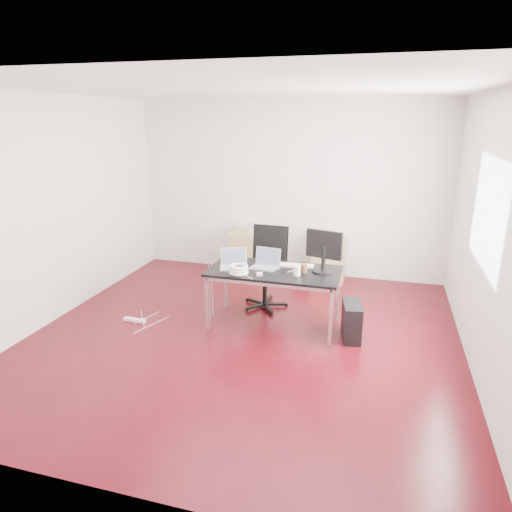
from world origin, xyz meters
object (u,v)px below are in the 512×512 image
(desk, at_px, (274,274))
(filing_cabinet_right, at_px, (329,260))
(office_chair, at_px, (267,263))
(filing_cabinet_left, at_px, (246,253))
(pc_tower, at_px, (351,321))

(desk, distance_m, filing_cabinet_right, 1.89)
(office_chair, height_order, filing_cabinet_left, office_chair)
(filing_cabinet_left, relative_size, filing_cabinet_right, 1.00)
(desk, relative_size, office_chair, 1.48)
(desk, xyz_separation_m, filing_cabinet_left, (-0.92, 1.80, -0.33))
(filing_cabinet_right, distance_m, pc_tower, 1.98)
(filing_cabinet_left, bearing_deg, desk, -62.90)
(desk, height_order, office_chair, office_chair)
(office_chair, distance_m, pc_tower, 1.45)
(desk, xyz_separation_m, office_chair, (-0.24, 0.59, -0.07))
(filing_cabinet_left, relative_size, pc_tower, 1.56)
(office_chair, relative_size, filing_cabinet_left, 1.54)
(office_chair, bearing_deg, filing_cabinet_left, 122.15)
(filing_cabinet_left, distance_m, filing_cabinet_right, 1.38)
(desk, height_order, pc_tower, desk)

